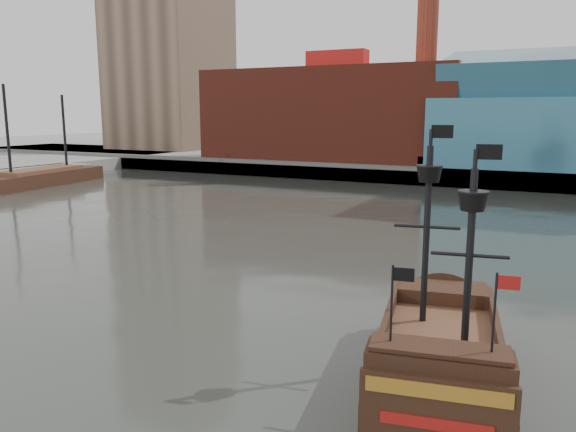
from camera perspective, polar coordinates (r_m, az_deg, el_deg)
The scene contains 6 objects.
ground at distance 22.93m, azimuth -11.66°, elevation -15.93°, with size 400.00×400.00×0.00m, color #2A2D28.
promenade_far at distance 109.14m, azimuth 19.68°, elevation 5.09°, with size 220.00×60.00×2.00m, color slate.
seawall at distance 80.03m, azimuth 17.07°, elevation 3.70°, with size 220.00×1.00×2.60m, color #4C4C49.
skyline at distance 101.87m, azimuth 23.04°, elevation 17.84°, with size 149.00×45.00×62.00m.
pirate_ship at distance 22.28m, azimuth 15.07°, elevation -14.23°, with size 6.56×14.37×10.37m.
docked_vessel at distance 86.01m, azimuth -23.77°, elevation 3.46°, with size 7.41×21.49×14.32m.
Camera 1 is at (12.95, -15.98, 10.12)m, focal length 35.00 mm.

